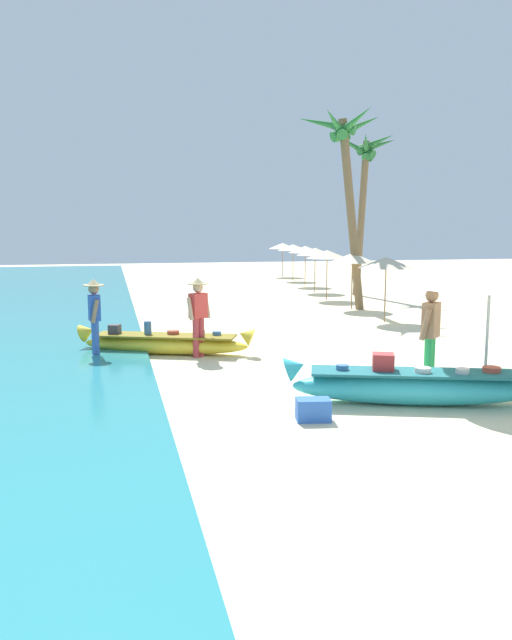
% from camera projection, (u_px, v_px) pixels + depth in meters
% --- Properties ---
extents(ground_plane, '(80.00, 80.00, 0.00)m').
position_uv_depth(ground_plane, '(383.00, 385.00, 10.95)').
color(ground_plane, beige).
extents(boat_cyan_foreground, '(3.96, 1.82, 0.79)m').
position_uv_depth(boat_cyan_foreground, '(412.00, 386.00, 9.72)').
color(boat_cyan_foreground, '#33B2BC').
rests_on(boat_cyan_foreground, ground).
extents(boat_yellow_midground, '(3.85, 1.95, 0.71)m').
position_uv_depth(boat_yellow_midground, '(165.00, 343.00, 13.66)').
color(boat_yellow_midground, yellow).
rests_on(boat_yellow_midground, ground).
extents(person_vendor_hatted, '(0.57, 0.46, 1.70)m').
position_uv_depth(person_vendor_hatted, '(198.00, 311.00, 13.23)').
color(person_vendor_hatted, '#B2383D').
rests_on(person_vendor_hatted, ground).
extents(person_tourist_customer, '(0.53, 0.52, 1.72)m').
position_uv_depth(person_tourist_customer, '(430.00, 333.00, 10.54)').
color(person_tourist_customer, green).
rests_on(person_tourist_customer, ground).
extents(person_vendor_assistant, '(0.44, 0.57, 1.68)m').
position_uv_depth(person_vendor_assistant, '(94.00, 313.00, 13.08)').
color(person_vendor_assistant, '#3D5BA8').
rests_on(person_vendor_assistant, ground).
extents(patio_umbrella_large, '(2.41, 2.41, 2.11)m').
position_uv_depth(patio_umbrella_large, '(490.00, 278.00, 10.10)').
color(patio_umbrella_large, '#B7B7BC').
rests_on(patio_umbrella_large, ground).
extents(parasol_row_0, '(1.60, 1.60, 1.91)m').
position_uv_depth(parasol_row_0, '(386.00, 263.00, 18.09)').
color(parasol_row_0, '#8E6B47').
rests_on(parasol_row_0, ground).
extents(parasol_row_1, '(1.60, 1.60, 1.91)m').
position_uv_depth(parasol_row_1, '(352.00, 258.00, 20.99)').
color(parasol_row_1, '#8E6B47').
rests_on(parasol_row_1, ground).
extents(parasol_row_2, '(1.60, 1.60, 1.91)m').
position_uv_depth(parasol_row_2, '(327.00, 254.00, 23.77)').
color(parasol_row_2, '#8E6B47').
rests_on(parasol_row_2, ground).
extents(parasol_row_3, '(1.60, 1.60, 1.91)m').
position_uv_depth(parasol_row_3, '(315.00, 252.00, 26.58)').
color(parasol_row_3, '#8E6B47').
rests_on(parasol_row_3, ground).
extents(parasol_row_4, '(1.60, 1.60, 1.91)m').
position_uv_depth(parasol_row_4, '(305.00, 249.00, 29.37)').
color(parasol_row_4, '#8E6B47').
rests_on(parasol_row_4, ground).
extents(parasol_row_5, '(1.60, 1.60, 1.91)m').
position_uv_depth(parasol_row_5, '(293.00, 247.00, 32.41)').
color(parasol_row_5, '#8E6B47').
rests_on(parasol_row_5, ground).
extents(parasol_row_6, '(1.60, 1.60, 1.91)m').
position_uv_depth(parasol_row_6, '(283.00, 246.00, 35.24)').
color(parasol_row_6, '#8E6B47').
rests_on(parasol_row_6, ground).
extents(palm_tree_tall_inland, '(2.60, 2.70, 6.50)m').
position_uv_depth(palm_tree_tall_inland, '(365.00, 166.00, 25.04)').
color(palm_tree_tall_inland, brown).
rests_on(palm_tree_tall_inland, ground).
extents(palm_tree_leaning_seaward, '(2.80, 2.78, 6.57)m').
position_uv_depth(palm_tree_leaning_seaward, '(345.00, 153.00, 20.36)').
color(palm_tree_leaning_seaward, brown).
rests_on(palm_tree_leaning_seaward, ground).
extents(cooler_box, '(0.53, 0.38, 0.32)m').
position_uv_depth(cooler_box, '(313.00, 410.00, 8.92)').
color(cooler_box, blue).
rests_on(cooler_box, ground).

